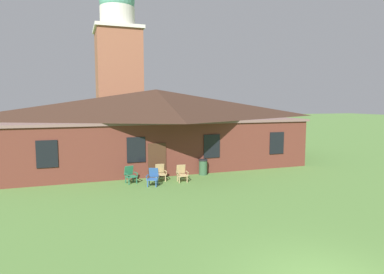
% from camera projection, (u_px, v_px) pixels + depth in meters
% --- Properties ---
extents(brick_building, '(20.15, 10.40, 5.50)m').
position_uv_depth(brick_building, '(156.00, 125.00, 24.90)').
color(brick_building, brown).
rests_on(brick_building, ground).
extents(dome_tower, '(5.18, 5.18, 18.47)m').
position_uv_depth(dome_tower, '(119.00, 68.00, 37.11)').
color(dome_tower, '#93563D').
rests_on(dome_tower, ground).
extents(lawn_chair_by_porch, '(0.74, 0.78, 0.96)m').
position_uv_depth(lawn_chair_by_porch, '(130.00, 174.00, 18.65)').
color(lawn_chair_by_porch, '#28704C').
rests_on(lawn_chair_by_porch, ground).
extents(lawn_chair_near_door, '(0.80, 0.84, 0.96)m').
position_uv_depth(lawn_chair_near_door, '(153.00, 177.00, 18.05)').
color(lawn_chair_near_door, '#2D5693').
rests_on(lawn_chair_near_door, ground).
extents(lawn_chair_left_end, '(0.66, 0.69, 0.96)m').
position_uv_depth(lawn_chair_left_end, '(160.00, 172.00, 19.21)').
color(lawn_chair_left_end, tan).
rests_on(lawn_chair_left_end, ground).
extents(lawn_chair_middle, '(0.66, 0.69, 0.96)m').
position_uv_depth(lawn_chair_middle, '(182.00, 173.00, 18.98)').
color(lawn_chair_middle, tan).
rests_on(lawn_chair_middle, ground).
extents(trash_bin, '(0.56, 0.56, 0.98)m').
position_uv_depth(trash_bin, '(203.00, 167.00, 20.74)').
color(trash_bin, '#335638').
rests_on(trash_bin, ground).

